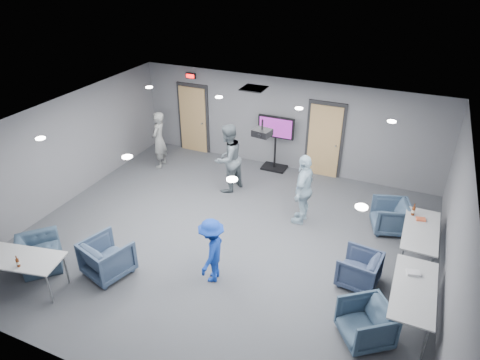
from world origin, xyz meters
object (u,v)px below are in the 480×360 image
at_px(chair_right_c, 366,323).
at_px(chair_front_b, 39,254).
at_px(table_front_left, 17,259).
at_px(person_b, 228,158).
at_px(person_d, 212,251).
at_px(chair_right_b, 359,269).
at_px(chair_right_a, 391,216).
at_px(tv_stand, 275,140).
at_px(chair_front_a, 108,257).
at_px(table_right_b, 414,290).
at_px(bottle_front, 18,263).
at_px(person_c, 304,189).
at_px(person_a, 159,140).
at_px(bottle_right, 413,211).
at_px(projector, 262,133).
at_px(table_right_a, 421,231).

bearing_deg(chair_right_c, chair_front_b, -119.44).
bearing_deg(table_front_left, person_b, 56.30).
bearing_deg(person_d, chair_right_b, 102.60).
height_order(chair_right_a, tv_stand, tv_stand).
xyz_separation_m(chair_front_a, table_right_b, (5.69, 1.14, 0.29)).
bearing_deg(table_right_b, bottle_front, 109.08).
bearing_deg(person_d, tv_stand, 177.25).
bearing_deg(chair_right_a, chair_right_b, -25.83).
bearing_deg(chair_right_a, person_d, -60.43).
xyz_separation_m(person_c, chair_right_c, (1.99, -3.02, -0.52)).
height_order(chair_right_a, bottle_front, bottle_front).
bearing_deg(chair_right_b, person_b, -113.98).
xyz_separation_m(person_a, table_right_b, (7.38, -3.38, -0.17)).
height_order(person_b, chair_right_c, person_b).
distance_m(bottle_right, projector, 3.71).
bearing_deg(tv_stand, bottle_right, -29.12).
height_order(chair_right_a, chair_right_b, chair_right_a).
relative_size(bottle_front, tv_stand, 0.15).
distance_m(chair_right_c, chair_front_a, 5.05).
height_order(table_right_a, table_front_left, same).
bearing_deg(chair_right_b, table_right_a, 149.76).
bearing_deg(tv_stand, table_right_a, -32.89).
relative_size(chair_front_a, table_front_left, 0.48).
distance_m(chair_right_a, bottle_front, 7.88).
distance_m(table_right_a, bottle_right, 0.56).
distance_m(person_d, table_front_left, 3.68).
bearing_deg(table_right_a, bottle_right, 23.19).
bearing_deg(projector, chair_front_a, -119.07).
xyz_separation_m(person_d, tv_stand, (-0.49, 5.05, 0.23)).
relative_size(table_right_a, table_right_b, 0.96).
height_order(chair_right_b, projector, projector).
xyz_separation_m(person_d, table_right_b, (3.68, 0.44, -0.01)).
height_order(chair_front_b, projector, projector).
xyz_separation_m(chair_front_b, table_front_left, (0.20, -0.60, 0.37)).
distance_m(person_b, table_front_left, 5.47).
xyz_separation_m(chair_front_b, bottle_right, (6.94, 3.94, 0.53)).
height_order(table_right_a, bottle_right, bottle_right).
bearing_deg(chair_front_b, chair_front_a, -120.62).
height_order(chair_right_b, chair_front_b, chair_right_b).
bearing_deg(table_right_a, projector, 94.15).
bearing_deg(table_right_a, table_front_left, 120.21).
xyz_separation_m(table_right_b, bottle_right, (-0.21, 2.39, 0.15)).
xyz_separation_m(person_b, chair_right_c, (4.26, -3.68, -0.58)).
bearing_deg(bottle_front, table_right_a, 32.19).
bearing_deg(bottle_right, chair_front_a, -147.13).
relative_size(chair_right_b, chair_front_a, 0.88).
height_order(bottle_front, projector, projector).
height_order(bottle_front, bottle_right, bottle_right).
distance_m(person_c, table_front_left, 6.16).
distance_m(person_b, table_right_a, 5.03).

